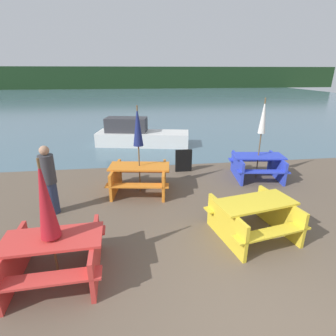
{
  "coord_description": "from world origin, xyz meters",
  "views": [
    {
      "loc": [
        -1.73,
        -2.03,
        3.17
      ],
      "look_at": [
        -0.92,
        4.18,
        0.85
      ],
      "focal_mm": 28.0,
      "sensor_mm": 36.0,
      "label": 1
    }
  ],
  "objects_px": {
    "umbrella_navy": "(138,127)",
    "umbrella_crimson": "(45,200)",
    "umbrella_white": "(263,117)",
    "signboard": "(184,161)",
    "boat": "(139,135)",
    "picnic_table_orange": "(140,176)",
    "picnic_table_blue": "(257,164)",
    "person": "(49,181)",
    "picnic_table_red": "(55,253)",
    "picnic_table_yellow": "(254,215)"
  },
  "relations": [
    {
      "from": "umbrella_navy",
      "to": "umbrella_crimson",
      "type": "xyz_separation_m",
      "value": [
        -1.44,
        -3.1,
        -0.42
      ]
    },
    {
      "from": "umbrella_white",
      "to": "signboard",
      "type": "distance_m",
      "value": 2.79
    },
    {
      "from": "boat",
      "to": "umbrella_navy",
      "type": "bearing_deg",
      "value": -79.99
    },
    {
      "from": "umbrella_crimson",
      "to": "signboard",
      "type": "height_order",
      "value": "umbrella_crimson"
    },
    {
      "from": "picnic_table_orange",
      "to": "picnic_table_blue",
      "type": "xyz_separation_m",
      "value": [
        3.67,
        0.53,
        -0.01
      ]
    },
    {
      "from": "umbrella_navy",
      "to": "boat",
      "type": "bearing_deg",
      "value": 88.74
    },
    {
      "from": "umbrella_crimson",
      "to": "boat",
      "type": "relative_size",
      "value": 0.48
    },
    {
      "from": "signboard",
      "to": "person",
      "type": "bearing_deg",
      "value": -146.95
    },
    {
      "from": "picnic_table_orange",
      "to": "picnic_table_blue",
      "type": "distance_m",
      "value": 3.7
    },
    {
      "from": "person",
      "to": "picnic_table_orange",
      "type": "bearing_deg",
      "value": 24.54
    },
    {
      "from": "picnic_table_orange",
      "to": "picnic_table_blue",
      "type": "bearing_deg",
      "value": 8.16
    },
    {
      "from": "picnic_table_orange",
      "to": "umbrella_crimson",
      "type": "relative_size",
      "value": 0.89
    },
    {
      "from": "picnic_table_red",
      "to": "boat",
      "type": "height_order",
      "value": "boat"
    },
    {
      "from": "picnic_table_blue",
      "to": "umbrella_navy",
      "type": "bearing_deg",
      "value": -171.84
    },
    {
      "from": "picnic_table_red",
      "to": "picnic_table_orange",
      "type": "height_order",
      "value": "picnic_table_orange"
    },
    {
      "from": "umbrella_crimson",
      "to": "person",
      "type": "height_order",
      "value": "umbrella_crimson"
    },
    {
      "from": "picnic_table_blue",
      "to": "boat",
      "type": "relative_size",
      "value": 0.4
    },
    {
      "from": "picnic_table_yellow",
      "to": "umbrella_white",
      "type": "relative_size",
      "value": 0.73
    },
    {
      "from": "umbrella_navy",
      "to": "boat",
      "type": "distance_m",
      "value": 5.13
    },
    {
      "from": "picnic_table_yellow",
      "to": "picnic_table_orange",
      "type": "bearing_deg",
      "value": 132.48
    },
    {
      "from": "boat",
      "to": "person",
      "type": "bearing_deg",
      "value": -99.02
    },
    {
      "from": "boat",
      "to": "person",
      "type": "xyz_separation_m",
      "value": [
        -2.18,
        -5.89,
        0.38
      ]
    },
    {
      "from": "umbrella_navy",
      "to": "picnic_table_yellow",
      "type": "bearing_deg",
      "value": -47.52
    },
    {
      "from": "picnic_table_red",
      "to": "signboard",
      "type": "xyz_separation_m",
      "value": [
        2.93,
        4.47,
        -0.06
      ]
    },
    {
      "from": "boat",
      "to": "signboard",
      "type": "xyz_separation_m",
      "value": [
        1.38,
        -3.58,
        -0.08
      ]
    },
    {
      "from": "picnic_table_yellow",
      "to": "umbrella_navy",
      "type": "distance_m",
      "value": 3.55
    },
    {
      "from": "picnic_table_blue",
      "to": "signboard",
      "type": "height_order",
      "value": "signboard"
    },
    {
      "from": "signboard",
      "to": "picnic_table_orange",
      "type": "bearing_deg",
      "value": -137.37
    },
    {
      "from": "picnic_table_orange",
      "to": "umbrella_white",
      "type": "xyz_separation_m",
      "value": [
        3.67,
        0.53,
        1.45
      ]
    },
    {
      "from": "umbrella_white",
      "to": "picnic_table_red",
      "type": "bearing_deg",
      "value": -144.61
    },
    {
      "from": "picnic_table_blue",
      "to": "umbrella_crimson",
      "type": "height_order",
      "value": "umbrella_crimson"
    },
    {
      "from": "picnic_table_blue",
      "to": "umbrella_white",
      "type": "bearing_deg",
      "value": 90.0
    },
    {
      "from": "umbrella_crimson",
      "to": "person",
      "type": "distance_m",
      "value": 2.32
    },
    {
      "from": "picnic_table_yellow",
      "to": "picnic_table_orange",
      "type": "height_order",
      "value": "picnic_table_yellow"
    },
    {
      "from": "picnic_table_red",
      "to": "person",
      "type": "height_order",
      "value": "person"
    },
    {
      "from": "picnic_table_blue",
      "to": "picnic_table_red",
      "type": "bearing_deg",
      "value": -144.61
    },
    {
      "from": "picnic_table_orange",
      "to": "umbrella_white",
      "type": "distance_m",
      "value": 3.98
    },
    {
      "from": "picnic_table_orange",
      "to": "signboard",
      "type": "bearing_deg",
      "value": 42.63
    },
    {
      "from": "umbrella_white",
      "to": "signboard",
      "type": "bearing_deg",
      "value": 158.76
    },
    {
      "from": "picnic_table_red",
      "to": "umbrella_white",
      "type": "bearing_deg",
      "value": 35.39
    },
    {
      "from": "picnic_table_red",
      "to": "umbrella_navy",
      "type": "relative_size",
      "value": 0.67
    },
    {
      "from": "picnic_table_red",
      "to": "umbrella_crimson",
      "type": "distance_m",
      "value": 0.96
    },
    {
      "from": "umbrella_navy",
      "to": "umbrella_white",
      "type": "distance_m",
      "value": 3.71
    },
    {
      "from": "signboard",
      "to": "umbrella_crimson",
      "type": "bearing_deg",
      "value": -123.2
    },
    {
      "from": "picnic_table_red",
      "to": "umbrella_navy",
      "type": "bearing_deg",
      "value": 65.14
    },
    {
      "from": "picnic_table_blue",
      "to": "umbrella_white",
      "type": "relative_size",
      "value": 0.69
    },
    {
      "from": "picnic_table_blue",
      "to": "signboard",
      "type": "distance_m",
      "value": 2.34
    },
    {
      "from": "person",
      "to": "picnic_table_red",
      "type": "bearing_deg",
      "value": -73.64
    },
    {
      "from": "person",
      "to": "umbrella_navy",
      "type": "bearing_deg",
      "value": 24.54
    },
    {
      "from": "picnic_table_yellow",
      "to": "umbrella_white",
      "type": "distance_m",
      "value": 3.59
    }
  ]
}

